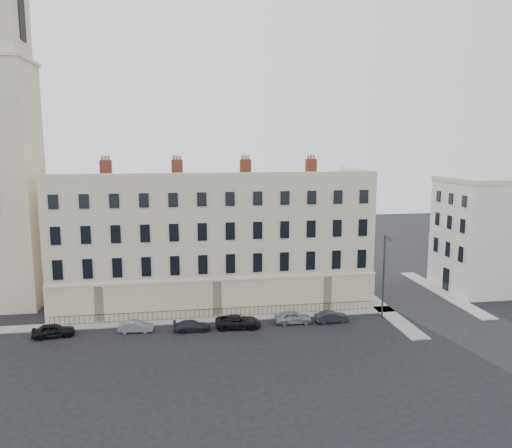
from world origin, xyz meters
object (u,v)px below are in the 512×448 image
object	(u,v)px
car_c	(192,326)
streetlamp	(384,273)
car_f	(332,317)
car_d	(238,322)
car_b	(136,326)
car_e	(293,317)
car_a	(53,330)

from	to	relation	value
car_c	streetlamp	distance (m)	21.19
car_f	streetlamp	bearing A→B (deg)	-87.40
car_f	car_d	bearing A→B (deg)	88.35
car_b	car_e	world-z (taller)	car_e
car_a	streetlamp	distance (m)	34.50
car_b	car_c	bearing A→B (deg)	-91.53
car_d	car_b	bearing A→B (deg)	92.23
car_a	car_b	xyz separation A→B (m)	(7.91, 0.14, -0.11)
car_b	car_f	size ratio (longest dim) A/B	0.96
car_d	car_e	distance (m)	5.91
car_c	car_d	distance (m)	4.74
car_c	car_d	size ratio (longest dim) A/B	0.80
car_a	streetlamp	world-z (taller)	streetlamp
car_d	car_f	size ratio (longest dim) A/B	1.31
car_f	streetlamp	world-z (taller)	streetlamp
car_a	car_d	distance (m)	18.27
car_c	car_e	size ratio (longest dim) A/B	0.96
car_b	streetlamp	bearing A→B (deg)	-84.86
car_a	car_f	world-z (taller)	car_a
car_a	car_b	distance (m)	7.91
car_a	car_c	size ratio (longest dim) A/B	1.06
car_d	car_e	world-z (taller)	car_e
car_e	streetlamp	distance (m)	10.98
car_b	car_f	distance (m)	20.40
car_f	streetlamp	distance (m)	7.44
car_b	car_c	distance (m)	5.66
car_c	car_b	bearing A→B (deg)	83.86
car_c	car_e	xyz separation A→B (m)	(10.63, 0.52, 0.12)
car_d	streetlamp	size ratio (longest dim) A/B	0.51
car_f	car_c	bearing A→B (deg)	88.90
car_b	car_f	bearing A→B (deg)	-86.15
streetlamp	car_b	bearing A→B (deg)	176.06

